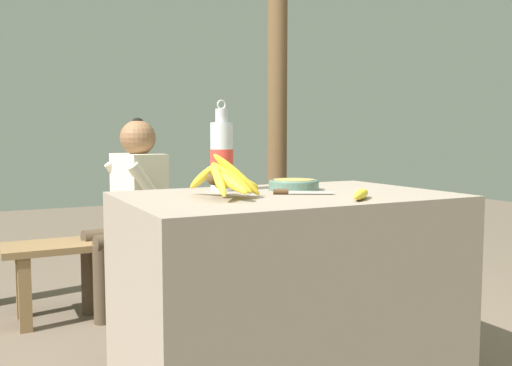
{
  "coord_description": "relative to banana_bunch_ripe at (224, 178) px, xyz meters",
  "views": [
    {
      "loc": [
        -0.99,
        -1.71,
        0.97
      ],
      "look_at": [
        -0.1,
        0.05,
        0.8
      ],
      "focal_mm": 38.0,
      "sensor_mm": 36.0,
      "label": 1
    }
  ],
  "objects": [
    {
      "name": "market_counter",
      "position": [
        0.26,
        0.02,
        -0.45
      ],
      "size": [
        1.17,
        0.76,
        0.76
      ],
      "color": "gray",
      "rests_on": "ground_plane"
    },
    {
      "name": "banana_bunch_ripe",
      "position": [
        0.0,
        0.0,
        0.0
      ],
      "size": [
        0.21,
        0.34,
        0.16
      ],
      "color": "#4C381E",
      "rests_on": "market_counter"
    },
    {
      "name": "serving_bowl",
      "position": [
        0.36,
        0.14,
        -0.05
      ],
      "size": [
        0.2,
        0.2,
        0.04
      ],
      "color": "#4C6B5B",
      "rests_on": "market_counter"
    },
    {
      "name": "water_bottle",
      "position": [
        0.09,
        0.23,
        0.07
      ],
      "size": [
        0.09,
        0.09,
        0.35
      ],
      "color": "silver",
      "rests_on": "market_counter"
    },
    {
      "name": "loose_banana_front",
      "position": [
        0.39,
        -0.24,
        -0.05
      ],
      "size": [
        0.16,
        0.14,
        0.03
      ],
      "rotation": [
        0.0,
        0.0,
        0.72
      ],
      "color": "yellow",
      "rests_on": "market_counter"
    },
    {
      "name": "knife",
      "position": [
        0.27,
        -0.01,
        -0.06
      ],
      "size": [
        0.2,
        0.12,
        0.02
      ],
      "rotation": [
        0.0,
        0.0,
        -0.49
      ],
      "color": "#BCBCC1",
      "rests_on": "market_counter"
    },
    {
      "name": "wooden_bench",
      "position": [
        0.21,
        1.3,
        -0.48
      ],
      "size": [
        1.75,
        0.32,
        0.41
      ],
      "color": "brown",
      "rests_on": "ground_plane"
    },
    {
      "name": "seated_vendor",
      "position": [
        -0.01,
        1.26,
        -0.21
      ],
      "size": [
        0.44,
        0.41,
        1.07
      ],
      "rotation": [
        0.0,
        0.0,
        3.31
      ],
      "color": "#473828",
      "rests_on": "ground_plane"
    },
    {
      "name": "banana_bunch_green",
      "position": [
        0.72,
        1.29,
        -0.36
      ],
      "size": [
        0.17,
        0.3,
        0.13
      ],
      "color": "#4C381E",
      "rests_on": "wooden_bench"
    },
    {
      "name": "support_post_far",
      "position": [
        1.17,
        1.74,
        0.34
      ],
      "size": [
        0.14,
        0.14,
        2.34
      ],
      "color": "brown",
      "rests_on": "ground_plane"
    }
  ]
}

